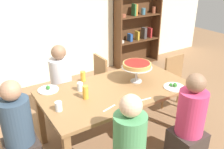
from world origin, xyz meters
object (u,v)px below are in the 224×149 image
at_px(diner_head_west, 20,138).
at_px(beer_glass_amber_short, 85,92).
at_px(dining_table, 116,94).
at_px(deep_dish_pizza_stand, 137,66).
at_px(diner_near_right, 189,129).
at_px(beer_glass_amber_tall, 83,76).
at_px(chair_head_east, 178,81).
at_px(salad_plate_far_diner, 48,89).
at_px(salad_plate_near_diner, 174,87).
at_px(cutlery_knife_near, 144,100).
at_px(water_glass_clear_near, 80,87).
at_px(diner_far_left, 62,89).
at_px(water_glass_clear_far, 59,106).
at_px(cutlery_fork_near, 109,108).
at_px(bookshelf, 137,14).
at_px(chair_far_right, 107,78).

bearing_deg(diner_head_west, beer_glass_amber_short, -1.66).
bearing_deg(dining_table, deep_dish_pizza_stand, 4.81).
height_order(diner_near_right, beer_glass_amber_tall, diner_near_right).
relative_size(chair_head_east, salad_plate_far_diner, 3.51).
bearing_deg(beer_glass_amber_short, salad_plate_near_diner, -18.74).
height_order(deep_dish_pizza_stand, cutlery_knife_near, deep_dish_pizza_stand).
bearing_deg(chair_head_east, salad_plate_near_diner, 37.74).
distance_m(salad_plate_far_diner, water_glass_clear_near, 0.39).
distance_m(diner_far_left, water_glass_clear_near, 0.67).
xyz_separation_m(water_glass_clear_far, cutlery_fork_near, (0.46, -0.25, -0.05)).
relative_size(chair_head_east, water_glass_clear_far, 8.68).
relative_size(beer_glass_amber_short, cutlery_fork_near, 0.87).
bearing_deg(beer_glass_amber_tall, salad_plate_near_diner, -41.69).
bearing_deg(beer_glass_amber_short, beer_glass_amber_tall, 67.32).
xyz_separation_m(water_glass_clear_near, cutlery_fork_near, (0.08, -0.52, -0.05)).
distance_m(diner_near_right, water_glass_clear_far, 1.42).
distance_m(diner_far_left, beer_glass_amber_tall, 0.53).
height_order(salad_plate_far_diner, water_glass_clear_near, water_glass_clear_near).
relative_size(bookshelf, diner_near_right, 1.92).
xyz_separation_m(salad_plate_near_diner, salad_plate_far_diner, (-1.33, 0.77, -0.00)).
bearing_deg(cutlery_fork_near, beer_glass_amber_tall, 70.65).
bearing_deg(beer_glass_amber_tall, chair_head_east, -12.18).
bearing_deg(water_glass_clear_far, deep_dish_pizza_stand, 5.77).
height_order(bookshelf, beer_glass_amber_short, bookshelf).
distance_m(salad_plate_near_diner, cutlery_fork_near, 0.92).
bearing_deg(cutlery_fork_near, bookshelf, 32.53).
height_order(dining_table, salad_plate_far_diner, salad_plate_far_diner).
relative_size(salad_plate_near_diner, water_glass_clear_near, 2.47).
relative_size(dining_table, water_glass_clear_near, 17.42).
bearing_deg(diner_near_right, diner_head_west, 62.49).
bearing_deg(dining_table, diner_head_west, 179.54).
bearing_deg(diner_head_west, cutlery_knife_near, -17.22).
distance_m(diner_head_west, cutlery_knife_near, 1.38).
height_order(bookshelf, beer_glass_amber_tall, bookshelf).
relative_size(diner_near_right, salad_plate_near_diner, 4.47).
xyz_separation_m(diner_head_west, chair_head_east, (2.38, 0.08, -0.01)).
distance_m(beer_glass_amber_tall, beer_glass_amber_short, 0.45).
height_order(diner_near_right, chair_far_right, diner_near_right).
bearing_deg(dining_table, diner_far_left, 117.17).
height_order(chair_far_right, water_glass_clear_near, chair_far_right).
height_order(diner_far_left, water_glass_clear_far, diner_far_left).
xyz_separation_m(diner_head_west, cutlery_fork_near, (0.87, -0.34, 0.25)).
distance_m(dining_table, deep_dish_pizza_stand, 0.44).
bearing_deg(cutlery_fork_near, chair_far_right, 45.24).
relative_size(diner_far_left, cutlery_knife_near, 6.39).
relative_size(deep_dish_pizza_stand, beer_glass_amber_tall, 2.84).
relative_size(deep_dish_pizza_stand, salad_plate_near_diner, 1.51).
xyz_separation_m(beer_glass_amber_short, cutlery_fork_near, (0.11, -0.32, -0.08)).
bearing_deg(chair_head_east, cutlery_knife_near, 24.11).
height_order(dining_table, chair_head_east, chair_head_east).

